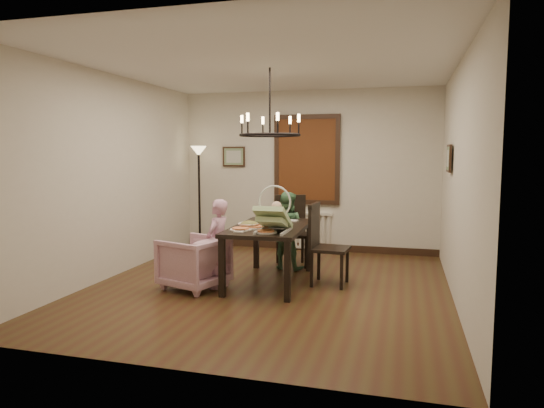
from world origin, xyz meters
The scene contains 17 objects.
room_shell centered at (0.00, 0.37, 1.40)m, with size 4.51×5.00×2.81m.
dining_table centered at (-0.04, 0.20, 0.68)m, with size 0.96×1.66×0.77m.
chair_far centered at (0.02, 1.23, 0.54)m, with size 0.48×0.48×1.09m, color black, non-canonical shape.
chair_right centered at (0.74, 0.33, 0.54)m, with size 0.47×0.47×1.08m, color black, non-canonical shape.
armchair centered at (-0.91, -0.29, 0.33)m, with size 0.71×0.73×0.66m, color #EBB4CE.
elderly_woman centered at (-0.62, -0.19, 0.47)m, with size 0.34×0.23×0.94m, color #C98EAB.
seated_man centered at (-0.02, 1.03, 0.48)m, with size 0.46×0.36×0.95m, color #487A50.
baby_bouncer centered at (0.13, -0.25, 0.96)m, with size 0.43×0.60×0.39m, color #BCDF9A, non-canonical shape.
salad_bowl centered at (-0.25, -0.04, 0.81)m, with size 0.32×0.32×0.08m, color white.
pizza_platter centered at (-0.14, -0.02, 0.79)m, with size 0.36×0.36×0.04m, color tan.
drinking_glass centered at (0.11, 0.19, 0.84)m, with size 0.08×0.08×0.15m, color silver.
window_blinds centered at (0.00, 2.46, 1.60)m, with size 1.00×0.03×1.40m, color #542F10.
radiator centered at (0.00, 2.48, 0.35)m, with size 0.92×0.12×0.62m, color silver, non-canonical shape.
picture_back centered at (-1.35, 2.47, 1.65)m, with size 0.42×0.03×0.36m, color black.
picture_right centered at (2.21, 0.90, 1.65)m, with size 0.42×0.03×0.36m, color black.
floor_lamp centered at (-1.90, 2.15, 0.90)m, with size 0.30×0.30×1.80m, color black, non-canonical shape.
chandelier centered at (-0.04, 0.20, 1.95)m, with size 0.80×0.80×0.04m, color black.
Camera 1 is at (1.65, -5.87, 1.73)m, focal length 32.00 mm.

